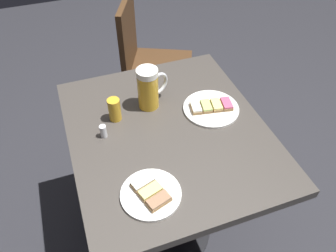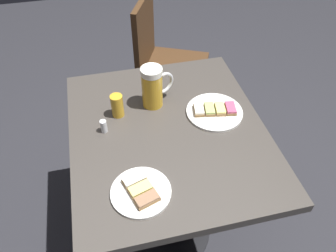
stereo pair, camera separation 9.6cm
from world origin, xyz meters
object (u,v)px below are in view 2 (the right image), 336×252
at_px(beer_glass_small, 117,106).
at_px(salt_shaker, 104,126).
at_px(cafe_chair, 163,60).
at_px(plate_far, 214,111).
at_px(beer_mug, 153,87).
at_px(plate_near, 141,191).

relative_size(beer_glass_small, salt_shaker, 1.83).
bearing_deg(cafe_chair, plate_far, 28.33).
bearing_deg(beer_glass_small, cafe_chair, 63.92).
xyz_separation_m(beer_mug, cafe_chair, (0.18, 0.63, -0.31)).
distance_m(plate_near, beer_mug, 0.43).
relative_size(plate_far, salt_shaker, 4.33).
distance_m(plate_far, beer_mug, 0.26).
bearing_deg(salt_shaker, cafe_chair, 62.45).
bearing_deg(beer_mug, cafe_chair, 74.36).
bearing_deg(plate_near, salt_shaker, 105.78).
bearing_deg(beer_glass_small, plate_near, -86.55).
bearing_deg(beer_glass_small, salt_shaker, -128.62).
xyz_separation_m(plate_near, beer_glass_small, (-0.02, 0.37, 0.04)).
distance_m(plate_near, cafe_chair, 1.10).
bearing_deg(beer_mug, plate_near, -107.03).
distance_m(beer_mug, cafe_chair, 0.72).
bearing_deg(salt_shaker, beer_glass_small, 51.38).
height_order(plate_far, cafe_chair, cafe_chair).
relative_size(plate_far, beer_glass_small, 2.36).
height_order(plate_near, cafe_chair, cafe_chair).
height_order(beer_mug, cafe_chair, beer_mug).
distance_m(plate_far, salt_shaker, 0.43).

